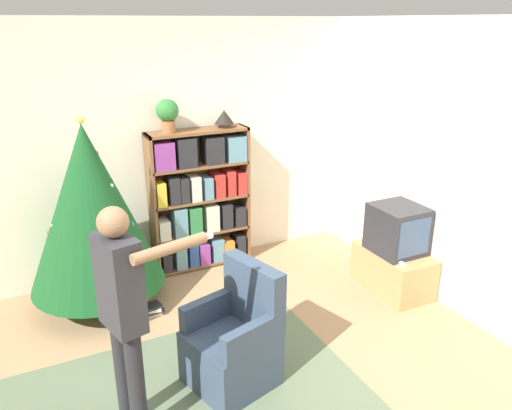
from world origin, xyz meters
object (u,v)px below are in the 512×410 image
Objects in this scene: television at (397,229)px; standing_person at (123,307)px; bookshelf at (200,201)px; potted_plant at (168,113)px; christmas_tree at (91,208)px; armchair at (235,343)px; table_lamp at (224,118)px.

standing_person is at bearing -165.81° from television.
potted_plant is at bearing 178.46° from bookshelf.
christmas_tree is 1.97× the size of armchair.
bookshelf is 7.58× the size of table_lamp.
television is 0.27× the size of christmas_tree.
standing_person is at bearing -114.53° from potted_plant.
potted_plant reaches higher than standing_person.
bookshelf is 1.22m from christmas_tree.
table_lamp is at bearing 132.20° from television.
armchair is (-0.44, -1.90, -0.43)m from bookshelf.
standing_person reaches higher than armchair.
television is (1.53, -1.35, -0.09)m from bookshelf.
bookshelf is at bearing 138.62° from television.
christmas_tree is 5.50× the size of potted_plant.
christmas_tree is 1.63m from table_lamp.
christmas_tree is 1.83m from armchair.
potted_plant is (-0.29, 0.01, 0.96)m from bookshelf.
television is at bearing -47.80° from table_lamp.
christmas_tree reaches higher than table_lamp.
potted_plant is at bearing 180.00° from table_lamp.
table_lamp is at bearing 129.04° from standing_person.
armchair is 2.80× the size of potted_plant.
television is 2.07m from table_lamp.
bookshelf is at bearing 16.43° from christmas_tree.
armchair is at bearing -164.43° from television.
bookshelf is 0.96× the size of standing_person.
table_lamp is (1.45, 0.35, 0.64)m from christmas_tree.
christmas_tree reaches higher than television.
television is at bearing -20.62° from christmas_tree.
christmas_tree is at bearing -166.54° from table_lamp.
potted_plant reaches higher than television.
bookshelf is 3.15× the size of television.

